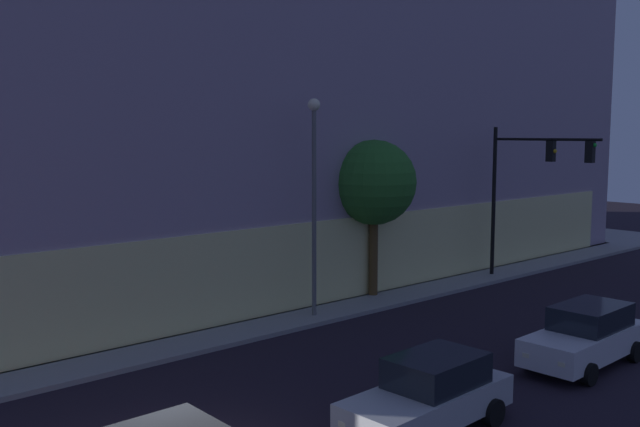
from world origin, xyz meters
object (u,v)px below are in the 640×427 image
(modern_building, at_px, (188,60))
(car_silver, at_px, (430,394))
(street_lamp_sidewalk, at_px, (314,180))
(sidewalk_tree, at_px, (374,183))
(car_white, at_px, (586,336))
(traffic_light_far_corner, at_px, (531,173))

(modern_building, xyz_separation_m, car_silver, (-8.64, -24.37, -9.73))
(street_lamp_sidewalk, distance_m, car_silver, 10.81)
(modern_building, relative_size, sidewalk_tree, 6.38)
(modern_building, distance_m, car_white, 26.33)
(car_white, bearing_deg, sidewalk_tree, 82.08)
(sidewalk_tree, relative_size, car_white, 1.36)
(modern_building, bearing_deg, sidewalk_tree, -91.36)
(modern_building, xyz_separation_m, car_white, (-1.72, -24.41, -9.72))
(sidewalk_tree, bearing_deg, car_white, -97.92)
(street_lamp_sidewalk, bearing_deg, traffic_light_far_corner, -8.38)
(street_lamp_sidewalk, xyz_separation_m, car_silver, (-4.38, -8.97, -4.16))
(modern_building, height_order, traffic_light_far_corner, modern_building)
(street_lamp_sidewalk, height_order, sidewalk_tree, street_lamp_sidewalk)
(sidewalk_tree, relative_size, car_silver, 1.40)
(traffic_light_far_corner, height_order, car_white, traffic_light_far_corner)
(traffic_light_far_corner, distance_m, street_lamp_sidewalk, 11.32)
(modern_building, height_order, car_silver, modern_building)
(traffic_light_far_corner, bearing_deg, car_white, -139.62)
(traffic_light_far_corner, bearing_deg, modern_building, 112.15)
(car_silver, bearing_deg, modern_building, 70.48)
(sidewalk_tree, distance_m, car_silver, 13.41)
(modern_building, height_order, sidewalk_tree, modern_building)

